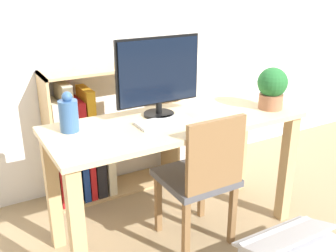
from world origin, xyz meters
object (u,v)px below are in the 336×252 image
object	(u,v)px
keyboard	(164,122)
vase	(69,114)
monitor	(158,74)
bookshelf	(92,144)
chair	(202,176)
potted_plant	(272,87)

from	to	relation	value
keyboard	vase	bearing A→B (deg)	163.13
monitor	bookshelf	distance (m)	0.85
monitor	chair	xyz separation A→B (m)	(0.12, -0.28, -0.55)
monitor	potted_plant	bearing A→B (deg)	-19.04
keyboard	chair	world-z (taller)	chair
vase	bookshelf	bearing A→B (deg)	62.64
monitor	vase	size ratio (longest dim) A/B	2.39
potted_plant	chair	size ratio (longest dim) A/B	0.31
monitor	bookshelf	world-z (taller)	monitor
potted_plant	bookshelf	xyz separation A→B (m)	(-0.89, 0.79, -0.48)
keyboard	bookshelf	size ratio (longest dim) A/B	0.33
monitor	vase	distance (m)	0.54
keyboard	vase	size ratio (longest dim) A/B	1.45
potted_plant	bookshelf	bearing A→B (deg)	138.42
monitor	vase	xyz separation A→B (m)	(-0.52, 0.02, -0.16)
monitor	potted_plant	xyz separation A→B (m)	(0.66, -0.23, -0.11)
monitor	vase	bearing A→B (deg)	178.27
keyboard	potted_plant	bearing A→B (deg)	-7.80
potted_plant	chair	distance (m)	0.69
bookshelf	keyboard	bearing A→B (deg)	-73.89
keyboard	chair	distance (m)	0.38
keyboard	chair	bearing A→B (deg)	-42.47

